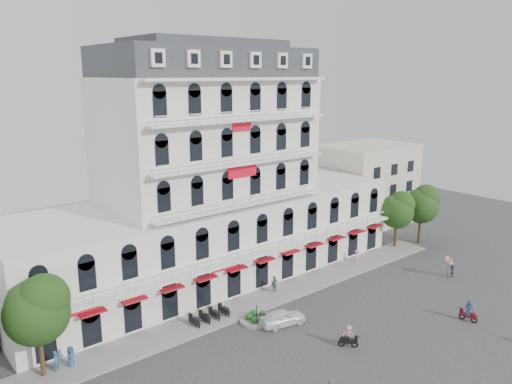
% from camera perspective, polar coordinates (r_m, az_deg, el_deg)
% --- Properties ---
extents(ground, '(120.00, 120.00, 0.00)m').
position_cam_1_polar(ground, '(45.80, 8.07, -16.00)').
color(ground, '#38383A').
rests_on(ground, ground).
extents(sidewalk, '(53.00, 4.00, 0.16)m').
position_cam_1_polar(sidewalk, '(51.51, 0.52, -12.26)').
color(sidewalk, gray).
rests_on(sidewalk, ground).
extents(main_building, '(45.00, 15.00, 25.80)m').
position_cam_1_polar(main_building, '(55.04, -5.48, 0.30)').
color(main_building, silver).
rests_on(main_building, ground).
extents(flank_building_east, '(14.00, 10.00, 12.00)m').
position_cam_1_polar(flank_building_east, '(77.58, 12.38, 0.90)').
color(flank_building_east, beige).
rests_on(flank_building_east, ground).
extents(traffic_island, '(3.20, 3.20, 1.60)m').
position_cam_1_polar(traffic_island, '(47.65, 0.06, -14.27)').
color(traffic_island, gray).
rests_on(traffic_island, ground).
extents(parked_scooter_row, '(4.40, 1.80, 1.10)m').
position_cam_1_polar(parked_scooter_row, '(47.99, -5.33, -14.46)').
color(parked_scooter_row, black).
rests_on(parked_scooter_row, ground).
extents(tree_west_inner, '(4.76, 4.76, 8.25)m').
position_cam_1_polar(tree_west_inner, '(40.69, -23.73, -12.04)').
color(tree_west_inner, '#382314').
rests_on(tree_west_inner, ground).
extents(tree_east_inner, '(4.40, 4.37, 7.57)m').
position_cam_1_polar(tree_east_inner, '(67.35, 15.87, -1.89)').
color(tree_east_inner, '#382314').
rests_on(tree_east_inner, ground).
extents(tree_east_outer, '(4.65, 4.65, 8.05)m').
position_cam_1_polar(tree_east_outer, '(70.00, 18.43, -1.21)').
color(tree_east_outer, '#382314').
rests_on(tree_east_outer, ground).
extents(parked_car, '(4.58, 2.72, 1.46)m').
position_cam_1_polar(parked_car, '(46.89, 3.07, -14.13)').
color(parked_car, white).
rests_on(parked_car, ground).
extents(rider_east, '(0.64, 1.69, 2.06)m').
position_cam_1_polar(rider_east, '(51.28, 23.14, -12.39)').
color(rider_east, maroon).
rests_on(rider_east, ground).
extents(rider_center, '(1.28, 1.34, 1.98)m').
position_cam_1_polar(rider_center, '(44.05, 10.51, -15.86)').
color(rider_center, black).
rests_on(rider_center, ground).
extents(pedestrian_left, '(1.03, 0.93, 1.76)m').
position_cam_1_polar(pedestrian_left, '(43.38, -20.42, -17.24)').
color(pedestrian_left, navy).
rests_on(pedestrian_left, ground).
extents(pedestrian_mid, '(1.18, 0.61, 1.92)m').
position_cam_1_polar(pedestrian_mid, '(52.85, 2.12, -10.52)').
color(pedestrian_mid, '#5B5D63').
rests_on(pedestrian_mid, ground).
extents(pedestrian_right, '(1.23, 0.88, 1.72)m').
position_cam_1_polar(pedestrian_right, '(61.88, 11.45, -7.23)').
color(pedestrian_right, pink).
rests_on(pedestrian_right, ground).
extents(pedestrian_far, '(0.77, 0.78, 1.82)m').
position_cam_1_polar(pedestrian_far, '(43.10, -21.85, -17.54)').
color(pedestrian_far, '#2A587F').
rests_on(pedestrian_far, ground).
extents(balloon_vendor, '(1.40, 1.30, 2.45)m').
position_cam_1_polar(balloon_vendor, '(60.50, 21.37, -7.98)').
color(balloon_vendor, slate).
rests_on(balloon_vendor, ground).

